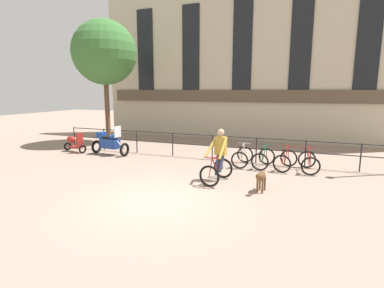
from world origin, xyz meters
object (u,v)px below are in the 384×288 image
(dog, at_px, (261,177))
(parked_bicycle_near_lamp, at_px, (242,157))
(parked_motorcycle, at_px, (110,143))
(parked_bicycle_far_end, at_px, (309,162))
(parked_bicycle_mid_right, at_px, (285,160))
(cyclist_with_bike, at_px, (218,158))
(parked_scooter, at_px, (74,142))
(parked_bicycle_mid_left, at_px, (263,158))

(dog, relative_size, parked_bicycle_near_lamp, 0.77)
(parked_motorcycle, bearing_deg, parked_bicycle_far_end, -84.39)
(parked_bicycle_mid_right, bearing_deg, dog, 90.02)
(cyclist_with_bike, xyz_separation_m, parked_bicycle_mid_right, (1.93, 2.32, -0.41))
(parked_bicycle_mid_right, bearing_deg, parked_bicycle_near_lamp, 9.20)
(parked_motorcycle, height_order, parked_bicycle_near_lamp, parked_motorcycle)
(parked_motorcycle, bearing_deg, parked_bicycle_near_lamp, -83.84)
(cyclist_with_bike, relative_size, parked_scooter, 1.27)
(cyclist_with_bike, height_order, parked_bicycle_near_lamp, cyclist_with_bike)
(parked_bicycle_near_lamp, xyz_separation_m, parked_bicycle_mid_right, (1.62, 0.00, 0.00))
(parked_motorcycle, relative_size, parked_bicycle_near_lamp, 1.62)
(dog, distance_m, parked_bicycle_mid_right, 2.94)
(cyclist_with_bike, relative_size, parked_motorcycle, 0.94)
(cyclist_with_bike, xyz_separation_m, parked_scooter, (-7.81, 2.04, -0.30))
(dog, bearing_deg, parked_bicycle_mid_right, 85.35)
(cyclist_with_bike, distance_m, parked_motorcycle, 6.17)
(parked_bicycle_mid_left, bearing_deg, parked_bicycle_far_end, -173.98)
(dog, relative_size, parked_motorcycle, 0.47)
(dog, bearing_deg, parked_motorcycle, 164.20)
(parked_bicycle_mid_right, height_order, parked_scooter, parked_scooter)
(parked_motorcycle, relative_size, parked_bicycle_mid_left, 1.54)
(parked_motorcycle, xyz_separation_m, parked_scooter, (-2.01, -0.07, -0.10))
(parked_bicycle_mid_left, height_order, parked_scooter, parked_scooter)
(cyclist_with_bike, bearing_deg, parked_bicycle_far_end, 47.12)
(parked_bicycle_near_lamp, height_order, parked_bicycle_far_end, same)
(dog, bearing_deg, parked_bicycle_near_lamp, 116.23)
(dog, relative_size, parked_bicycle_mid_left, 0.73)
(parked_scooter, bearing_deg, dog, -92.14)
(parked_bicycle_mid_right, bearing_deg, cyclist_with_bike, 59.44)
(dog, distance_m, parked_motorcycle, 7.74)
(cyclist_with_bike, distance_m, parked_scooter, 8.08)
(dog, xyz_separation_m, parked_motorcycle, (-7.26, 2.69, 0.11))
(dog, distance_m, parked_scooter, 9.64)
(parked_bicycle_near_lamp, relative_size, parked_bicycle_far_end, 0.94)
(cyclist_with_bike, xyz_separation_m, dog, (1.46, -0.58, -0.32))
(dog, height_order, parked_bicycle_mid_left, parked_bicycle_mid_left)
(parked_bicycle_mid_left, xyz_separation_m, parked_scooter, (-8.93, -0.28, 0.10))
(dog, height_order, parked_bicycle_near_lamp, parked_bicycle_near_lamp)
(parked_motorcycle, height_order, parked_scooter, parked_motorcycle)
(cyclist_with_bike, height_order, parked_bicycle_mid_left, cyclist_with_bike)
(parked_bicycle_mid_right, relative_size, parked_bicycle_far_end, 1.01)
(parked_scooter, bearing_deg, parked_motorcycle, -74.44)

